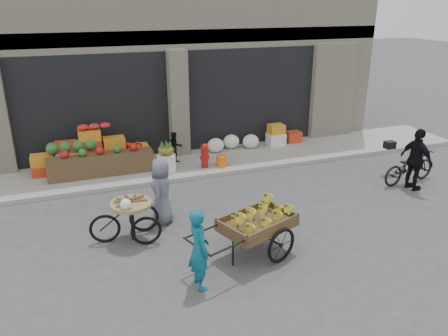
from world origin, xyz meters
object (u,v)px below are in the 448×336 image
object	(u,v)px
banana_cart	(255,222)
vendor_grey	(162,191)
tricycle_cart	(131,214)
bicycle	(409,167)
orange_bucket	(222,161)
pineapple_bin	(167,163)
vendor_woman	(199,249)
seated_person	(175,148)
fire_hydrant	(205,155)
cyclist	(416,160)

from	to	relation	value
banana_cart	vendor_grey	world-z (taller)	vendor_grey
vendor_grey	tricycle_cart	bearing A→B (deg)	-26.82
tricycle_cart	bicycle	xyz separation A→B (m)	(7.43, 0.47, -0.11)
vendor_grey	orange_bucket	bearing A→B (deg)	165.22
pineapple_bin	orange_bucket	size ratio (longest dim) A/B	1.62
vendor_woman	seated_person	bearing A→B (deg)	-15.33
seated_person	vendor_grey	world-z (taller)	vendor_grey
fire_hydrant	bicycle	distance (m)	5.56
pineapple_bin	seated_person	distance (m)	0.75
seated_person	vendor_woman	distance (m)	5.87
pineapple_bin	tricycle_cart	size ratio (longest dim) A/B	0.36
cyclist	vendor_woman	bearing A→B (deg)	101.12
seated_person	tricycle_cart	world-z (taller)	seated_person
pineapple_bin	banana_cart	size ratio (longest dim) A/B	0.21
seated_person	vendor_grey	xyz separation A→B (m)	(-1.11, -3.25, 0.15)
orange_bucket	tricycle_cart	world-z (taller)	tricycle_cart
seated_person	cyclist	distance (m)	6.54
banana_cart	bicycle	size ratio (longest dim) A/B	1.47
banana_cart	tricycle_cart	world-z (taller)	banana_cart
pineapple_bin	vendor_grey	xyz separation A→B (m)	(-0.71, -2.65, 0.37)
seated_person	banana_cart	size ratio (longest dim) A/B	0.37
orange_bucket	vendor_woman	xyz separation A→B (m)	(-2.23, -5.08, 0.46)
fire_hydrant	orange_bucket	distance (m)	0.55
seated_person	bicycle	bearing A→B (deg)	-40.83
pineapple_bin	orange_bucket	bearing A→B (deg)	-3.58
seated_person	banana_cart	xyz separation A→B (m)	(0.25, -5.20, 0.13)
seated_person	bicycle	size ratio (longest dim) A/B	0.54
banana_cart	cyclist	distance (m)	5.33
fire_hydrant	seated_person	bearing A→B (deg)	137.12
orange_bucket	seated_person	distance (m)	1.42
tricycle_cart	bicycle	world-z (taller)	tricycle_cart
vendor_woman	tricycle_cart	world-z (taller)	vendor_woman
banana_cart	fire_hydrant	bearing A→B (deg)	64.25
orange_bucket	seated_person	world-z (taller)	seated_person
tricycle_cart	vendor_grey	world-z (taller)	vendor_grey
bicycle	pineapple_bin	bearing A→B (deg)	58.84
orange_bucket	cyclist	world-z (taller)	cyclist
fire_hydrant	tricycle_cart	xyz separation A→B (m)	(-2.55, -3.14, 0.06)
vendor_woman	vendor_grey	distance (m)	2.52
fire_hydrant	vendor_grey	world-z (taller)	vendor_grey
orange_bucket	bicycle	world-z (taller)	bicycle
pineapple_bin	fire_hydrant	distance (m)	1.11
seated_person	cyclist	bearing A→B (deg)	-44.74
tricycle_cart	cyclist	world-z (taller)	cyclist
bicycle	cyclist	distance (m)	0.57
vendor_woman	bicycle	bearing A→B (deg)	-74.86
cyclist	banana_cart	bearing A→B (deg)	99.39
banana_cart	bicycle	xyz separation A→B (m)	(5.32, 1.87, -0.26)
vendor_woman	vendor_grey	bearing A→B (deg)	-3.44
seated_person	vendor_woman	size ratio (longest dim) A/B	0.64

